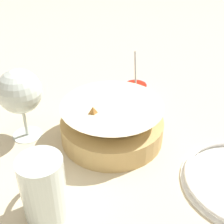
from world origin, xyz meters
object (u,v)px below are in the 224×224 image
Objects in this scene: beer_mug at (44,189)px; sauce_cup at (135,90)px; wine_glass at (20,93)px; food_basket at (112,124)px.

sauce_cup is at bearing -26.99° from beer_mug.
sauce_cup is at bearing -59.43° from wine_glass.
beer_mug reaches higher than food_basket.
beer_mug reaches higher than sauce_cup.
food_basket is 0.19m from sauce_cup.
sauce_cup is 0.72× the size of wine_glass.
food_basket is at bearing -95.82° from wine_glass.
sauce_cup is at bearing -22.17° from food_basket.
wine_glass is at bearing 18.51° from beer_mug.
beer_mug is (-0.37, 0.19, 0.03)m from sauce_cup.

